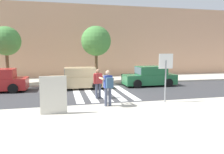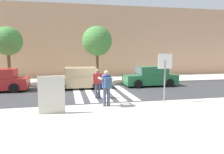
# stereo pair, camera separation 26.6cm
# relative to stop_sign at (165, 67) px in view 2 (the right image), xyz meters

# --- Properties ---
(ground_plane) EXTENTS (120.00, 120.00, 0.00)m
(ground_plane) POSITION_rel_stop_sign_xyz_m (-2.63, 3.55, -1.96)
(ground_plane) COLOR #38383A
(sidewalk_near) EXTENTS (60.00, 6.00, 0.14)m
(sidewalk_near) POSITION_rel_stop_sign_xyz_m (-2.63, -2.65, -1.89)
(sidewalk_near) COLOR beige
(sidewalk_near) RESTS_ON ground
(sidewalk_far) EXTENTS (60.00, 4.80, 0.14)m
(sidewalk_far) POSITION_rel_stop_sign_xyz_m (-2.63, 9.55, -1.89)
(sidewalk_far) COLOR beige
(sidewalk_far) RESTS_ON ground
(building_facade_far) EXTENTS (56.00, 4.00, 7.32)m
(building_facade_far) POSITION_rel_stop_sign_xyz_m (-2.63, 13.95, 1.70)
(building_facade_far) COLOR tan
(building_facade_far) RESTS_ON ground
(crosswalk_stripe_0) EXTENTS (0.44, 5.20, 0.01)m
(crosswalk_stripe_0) POSITION_rel_stop_sign_xyz_m (-4.23, 3.75, -1.95)
(crosswalk_stripe_0) COLOR silver
(crosswalk_stripe_0) RESTS_ON ground
(crosswalk_stripe_1) EXTENTS (0.44, 5.20, 0.01)m
(crosswalk_stripe_1) POSITION_rel_stop_sign_xyz_m (-3.43, 3.75, -1.95)
(crosswalk_stripe_1) COLOR silver
(crosswalk_stripe_1) RESTS_ON ground
(crosswalk_stripe_2) EXTENTS (0.44, 5.20, 0.01)m
(crosswalk_stripe_2) POSITION_rel_stop_sign_xyz_m (-2.63, 3.75, -1.95)
(crosswalk_stripe_2) COLOR silver
(crosswalk_stripe_2) RESTS_ON ground
(crosswalk_stripe_3) EXTENTS (0.44, 5.20, 0.01)m
(crosswalk_stripe_3) POSITION_rel_stop_sign_xyz_m (-1.83, 3.75, -1.95)
(crosswalk_stripe_3) COLOR silver
(crosswalk_stripe_3) RESTS_ON ground
(crosswalk_stripe_4) EXTENTS (0.44, 5.20, 0.01)m
(crosswalk_stripe_4) POSITION_rel_stop_sign_xyz_m (-1.03, 3.75, -1.95)
(crosswalk_stripe_4) COLOR silver
(crosswalk_stripe_4) RESTS_ON ground
(stop_sign) EXTENTS (0.76, 0.08, 2.50)m
(stop_sign) POSITION_rel_stop_sign_xyz_m (0.00, 0.00, 0.00)
(stop_sign) COLOR gray
(stop_sign) RESTS_ON sidewalk_near
(photographer_with_backpack) EXTENTS (0.65, 0.89, 1.72)m
(photographer_with_backpack) POSITION_rel_stop_sign_xyz_m (-3.03, -0.13, -0.79)
(photographer_with_backpack) COLOR #474C60
(photographer_with_backpack) RESTS_ON sidewalk_near
(pedestrian_crossing) EXTENTS (0.56, 0.34, 1.72)m
(pedestrian_crossing) POSITION_rel_stop_sign_xyz_m (-3.12, 2.27, -0.98)
(pedestrian_crossing) COLOR #474C60
(pedestrian_crossing) RESTS_ON ground
(parked_car_tan) EXTENTS (4.10, 1.92, 1.55)m
(parked_car_tan) POSITION_rel_stop_sign_xyz_m (-3.98, 5.85, -1.23)
(parked_car_tan) COLOR tan
(parked_car_tan) RESTS_ON ground
(parked_car_green) EXTENTS (4.10, 1.92, 1.55)m
(parked_car_green) POSITION_rel_stop_sign_xyz_m (1.61, 5.85, -1.23)
(parked_car_green) COLOR #236B3D
(parked_car_green) RESTS_ON ground
(street_tree_west) EXTENTS (2.24, 2.24, 4.49)m
(street_tree_west) POSITION_rel_stop_sign_xyz_m (-9.28, 8.26, 1.53)
(street_tree_west) COLOR brown
(street_tree_west) RESTS_ON sidewalk_far
(street_tree_center) EXTENTS (2.45, 2.45, 4.65)m
(street_tree_center) POSITION_rel_stop_sign_xyz_m (-2.33, 7.86, 1.58)
(street_tree_center) COLOR brown
(street_tree_center) RESTS_ON sidewalk_far
(advertising_board) EXTENTS (1.10, 0.11, 1.60)m
(advertising_board) POSITION_rel_stop_sign_xyz_m (-5.53, -0.85, -1.02)
(advertising_board) COLOR beige
(advertising_board) RESTS_ON sidewalk_near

